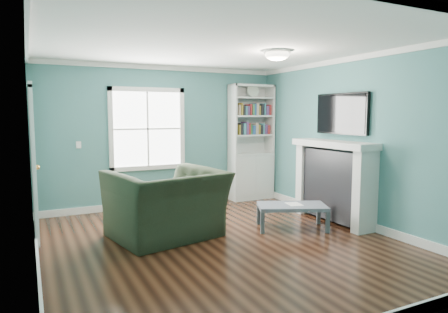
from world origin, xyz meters
name	(u,v)px	position (x,y,z in m)	size (l,w,h in m)	color
floor	(222,243)	(0.00, 0.00, 0.00)	(5.00, 5.00, 0.00)	black
room_walls	(222,125)	(0.00, 0.00, 1.58)	(5.00, 5.00, 5.00)	#427B7C
trim	(222,151)	(0.00, 0.00, 1.24)	(4.50, 5.00, 2.60)	white
window	(148,129)	(-0.30, 2.49, 1.45)	(1.40, 0.06, 1.50)	white
bookshelf	(251,154)	(1.77, 2.30, 0.92)	(0.90, 0.35, 2.31)	silver
fireplace	(334,182)	(2.08, 0.20, 0.64)	(0.44, 1.58, 1.30)	black
tv	(342,114)	(2.20, 0.20, 1.72)	(0.06, 1.10, 0.65)	black
door	(33,161)	(-2.22, 1.40, 1.07)	(0.12, 0.98, 2.17)	silver
ceiling_fixture	(277,54)	(0.90, 0.10, 2.55)	(0.38, 0.38, 0.15)	white
light_switch	(79,145)	(-1.50, 2.48, 1.20)	(0.08, 0.01, 0.12)	white
recliner	(167,193)	(-0.58, 0.57, 0.63)	(1.45, 0.94, 1.26)	black
coffee_table	(292,208)	(1.25, 0.17, 0.32)	(1.14, 0.92, 0.36)	#434B51
paper_sheet	(294,204)	(1.29, 0.18, 0.37)	(0.20, 0.26, 0.00)	white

